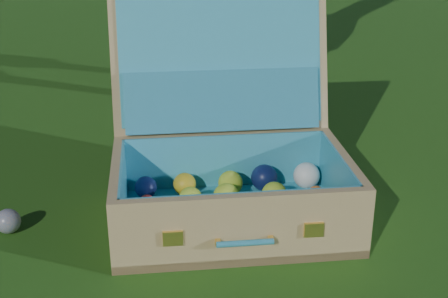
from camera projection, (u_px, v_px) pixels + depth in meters
The scene contains 3 objects.
ground at pixel (178, 203), 1.75m from camera, with size 60.00×60.00×0.00m, color #215114.
stray_ball at pixel (8, 221), 1.59m from camera, with size 0.06×0.06×0.06m, color #416AA9.
suitcase at pixel (230, 154), 1.66m from camera, with size 0.68×0.64×0.57m.
Camera 1 is at (-0.29, -1.53, 0.82)m, focal length 50.00 mm.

